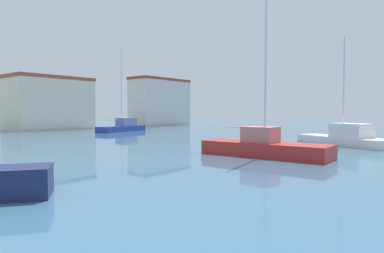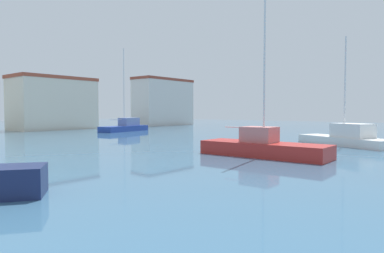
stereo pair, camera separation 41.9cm
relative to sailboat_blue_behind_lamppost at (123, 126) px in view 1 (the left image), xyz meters
name	(u,v)px [view 1 (the left image)]	position (x,y,z in m)	size (l,w,h in m)	color
water	(51,147)	(-17.50, -12.43, -0.67)	(160.00, 160.00, 0.00)	#38607F
sailboat_blue_behind_lamppost	(123,126)	(0.00, 0.00, 0.00)	(8.24, 3.72, 11.50)	#233D93
sailboat_red_distant_north	(264,146)	(-11.84, -27.57, -0.06)	(2.59, 8.01, 11.96)	#B22823
sailboat_white_inner_mooring	(345,137)	(-1.52, -29.68, -0.01)	(5.68, 8.35, 8.88)	white
waterfront_apartments	(50,103)	(-3.99, 12.23, 3.36)	(12.06, 6.51, 8.05)	beige
harbor_office	(160,102)	(18.00, 10.12, 3.96)	(12.85, 5.17, 9.26)	beige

